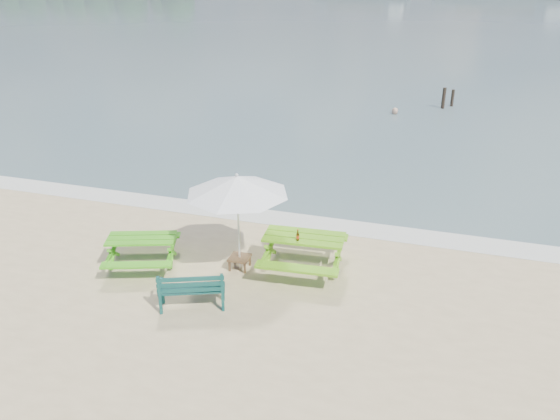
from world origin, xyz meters
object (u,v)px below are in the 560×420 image
(picnic_table_right, at_px, (304,253))
(park_bench, at_px, (192,296))
(patio_umbrella, at_px, (237,185))
(beer_bottle, at_px, (298,237))
(picnic_table_left, at_px, (143,252))
(swimmer, at_px, (394,125))
(side_table, at_px, (240,262))

(picnic_table_right, bearing_deg, park_bench, -129.52)
(patio_umbrella, relative_size, beer_bottle, 9.08)
(picnic_table_left, bearing_deg, swimmer, 76.51)
(picnic_table_left, xyz_separation_m, park_bench, (1.76, -1.16, -0.10))
(beer_bottle, bearing_deg, picnic_table_right, 72.23)
(picnic_table_right, height_order, park_bench, picnic_table_right)
(picnic_table_right, relative_size, patio_umbrella, 0.90)
(swimmer, bearing_deg, patio_umbrella, -96.32)
(picnic_table_right, distance_m, patio_umbrella, 2.13)
(picnic_table_right, xyz_separation_m, beer_bottle, (-0.08, -0.25, 0.51))
(picnic_table_left, height_order, patio_umbrella, patio_umbrella)
(beer_bottle, bearing_deg, side_table, -174.21)
(park_bench, bearing_deg, beer_bottle, 48.22)
(beer_bottle, height_order, swimmer, beer_bottle)
(picnic_table_left, distance_m, swimmer, 16.28)
(swimmer, bearing_deg, picnic_table_right, -91.25)
(side_table, bearing_deg, beer_bottle, 5.79)
(side_table, bearing_deg, swimmer, 83.68)
(patio_umbrella, bearing_deg, picnic_table_right, 15.40)
(side_table, height_order, patio_umbrella, patio_umbrella)
(picnic_table_left, bearing_deg, beer_bottle, 11.08)
(patio_umbrella, distance_m, swimmer, 15.57)
(park_bench, relative_size, side_table, 2.94)
(side_table, xyz_separation_m, beer_bottle, (1.29, 0.13, 0.76))
(picnic_table_left, bearing_deg, picnic_table_right, 14.70)
(picnic_table_right, relative_size, park_bench, 1.53)
(picnic_table_right, distance_m, beer_bottle, 0.57)
(park_bench, height_order, beer_bottle, beer_bottle)
(park_bench, height_order, side_table, park_bench)
(picnic_table_left, bearing_deg, park_bench, -33.28)
(side_table, distance_m, beer_bottle, 1.50)
(picnic_table_left, relative_size, beer_bottle, 8.13)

